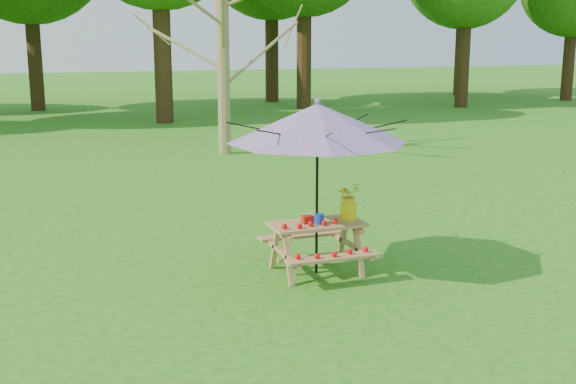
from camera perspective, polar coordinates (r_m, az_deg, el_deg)
name	(u,v)px	position (r m, az deg, el deg)	size (l,w,h in m)	color
picnic_table	(317,248)	(9.34, 2.27, -4.47)	(1.20, 1.32, 0.67)	#A8794B
patio_umbrella	(318,123)	(9.01, 2.35, 5.46)	(2.78, 2.78, 2.26)	black
produce_bins	(313,219)	(9.23, 1.98, -2.12)	(0.25, 0.36, 0.13)	#A8170D
tomatoes_row	(311,224)	(9.02, 1.83, -2.57)	(0.77, 0.13, 0.07)	red
flower_bucket	(349,200)	(9.40, 4.81, -0.62)	(0.36, 0.34, 0.48)	yellow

